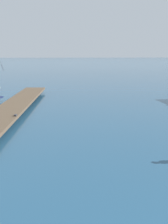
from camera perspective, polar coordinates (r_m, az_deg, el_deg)
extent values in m
cube|color=brown|center=(18.01, -14.36, 1.40)|extent=(2.87, 16.98, 0.16)
cylinder|color=#3D3023|center=(15.39, -16.67, -1.45)|extent=(0.36, 0.36, 0.29)
cylinder|color=#3D3023|center=(20.75, -12.59, 2.29)|extent=(0.36, 0.36, 0.29)
cylinder|color=#3D3023|center=(26.23, -10.19, 4.47)|extent=(0.36, 0.36, 0.29)
cube|color=#333338|center=(14.58, -14.30, -0.67)|extent=(0.13, 0.21, 0.08)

